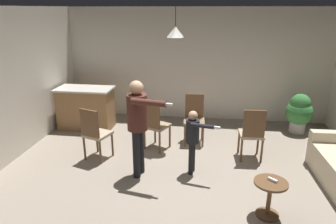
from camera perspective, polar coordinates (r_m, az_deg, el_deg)
ground at (r=5.04m, az=2.68°, el=-13.11°), size 7.68×7.68×0.00m
wall_back at (r=7.59m, az=5.24°, el=8.75°), size 6.40×0.10×2.70m
kitchen_counter at (r=7.31m, az=-15.01°, el=0.75°), size 1.26×0.66×0.95m
side_table_by_couch at (r=4.40m, az=18.38°, el=-14.38°), size 0.44×0.44×0.52m
person_adult at (r=4.87m, az=-5.58°, el=-1.23°), size 0.76×0.56×1.62m
person_child at (r=5.04m, az=4.69°, el=-4.35°), size 0.55×0.39×1.11m
dining_chair_by_counter at (r=5.92m, az=-2.46°, el=-2.16°), size 0.56×0.56×1.00m
dining_chair_near_wall at (r=5.72m, az=15.38°, el=-3.65°), size 0.44×0.44×1.00m
dining_chair_centre_back at (r=6.30m, az=4.90°, el=-0.91°), size 0.45×0.45×1.00m
dining_chair_spare at (r=5.68m, az=-13.49°, el=-3.64°), size 0.53×0.53×1.00m
potted_plant_corner at (r=7.38m, az=23.25°, el=0.09°), size 0.58×0.58×0.89m
spare_remote_on_table at (r=4.31m, az=18.89°, el=-11.88°), size 0.12×0.11×0.04m
ceiling_light_pendant at (r=5.80m, az=1.40°, el=14.71°), size 0.32×0.32×0.55m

